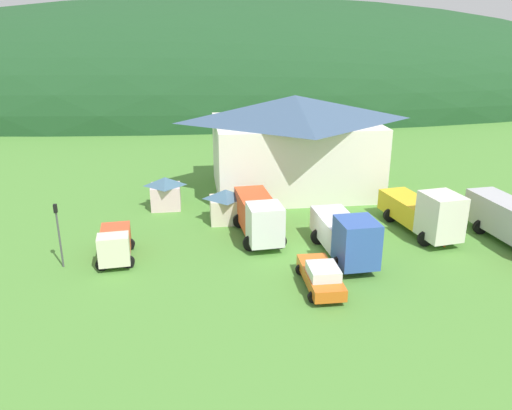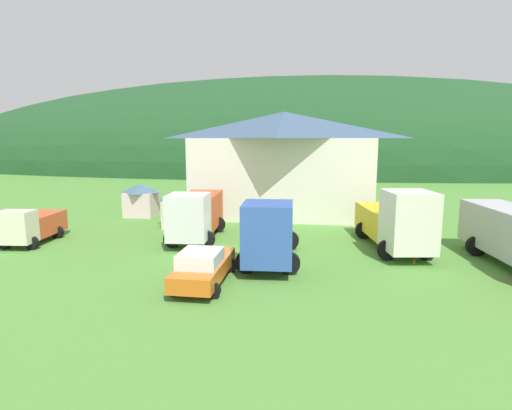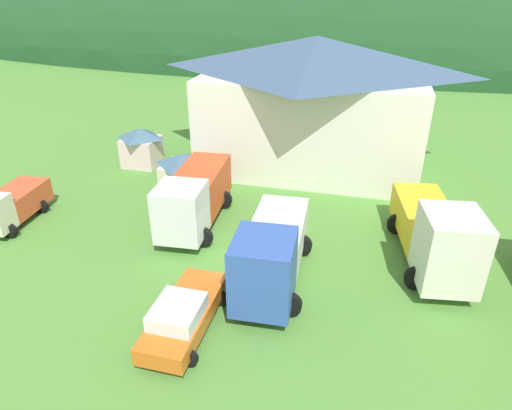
{
  "view_description": "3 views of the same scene",
  "coord_description": "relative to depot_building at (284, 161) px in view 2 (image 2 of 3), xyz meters",
  "views": [
    {
      "loc": [
        -7.85,
        -31.22,
        14.93
      ],
      "look_at": [
        -3.13,
        5.09,
        1.79
      ],
      "focal_mm": 35.7,
      "sensor_mm": 36.0,
      "label": 1
    },
    {
      "loc": [
        4.25,
        -22.08,
        6.46
      ],
      "look_at": [
        0.41,
        4.86,
        2.06
      ],
      "focal_mm": 28.59,
      "sensor_mm": 36.0,
      "label": 2
    },
    {
      "loc": [
        5.41,
        -17.11,
        12.31
      ],
      "look_at": [
        -0.15,
        4.46,
        0.86
      ],
      "focal_mm": 31.28,
      "sensor_mm": 36.0,
      "label": 3
    }
  ],
  "objects": [
    {
      "name": "service_pickup_orange",
      "position": [
        -2.14,
        -19.13,
        -3.72
      ],
      "size": [
        2.3,
        5.01,
        1.66
      ],
      "rotation": [
        0.0,
        0.0,
        -1.57
      ],
      "color": "orange",
      "rests_on": "ground"
    },
    {
      "name": "forested_hill_backdrop",
      "position": [
        -1.58,
        56.13,
        -4.55
      ],
      "size": [
        178.36,
        60.0,
        39.4
      ],
      "primitive_type": "ellipsoid",
      "color": "#1E4723",
      "rests_on": "ground"
    },
    {
      "name": "heavy_rig_white",
      "position": [
        -4.8,
        -11.13,
        -2.79
      ],
      "size": [
        3.42,
        7.34,
        3.27
      ],
      "rotation": [
        0.0,
        0.0,
        -1.5
      ],
      "color": "white",
      "rests_on": "ground"
    },
    {
      "name": "traffic_cone_near_pickup",
      "position": [
        8.03,
        -14.45,
        -4.55
      ],
      "size": [
        0.36,
        0.36,
        0.46
      ],
      "primitive_type": "cone",
      "color": "orange",
      "rests_on": "ground"
    },
    {
      "name": "play_shed_pink",
      "position": [
        -11.76,
        -3.79,
        -3.14
      ],
      "size": [
        2.63,
        2.46,
        2.74
      ],
      "color": "beige",
      "rests_on": "ground"
    },
    {
      "name": "ground_plane",
      "position": [
        -1.58,
        -14.11,
        -4.55
      ],
      "size": [
        200.0,
        200.0,
        0.0
      ],
      "primitive_type": "plane",
      "color": "#518C38"
    },
    {
      "name": "depot_building",
      "position": [
        0.0,
        0.0,
        0.0
      ],
      "size": [
        15.66,
        11.63,
        8.83
      ],
      "color": "white",
      "rests_on": "ground"
    },
    {
      "name": "heavy_rig_striped",
      "position": [
        7.44,
        -12.12,
        -2.76
      ],
      "size": [
        3.85,
        8.31,
        3.75
      ],
      "rotation": [
        0.0,
        0.0,
        -1.42
      ],
      "color": "silver",
      "rests_on": "ground"
    },
    {
      "name": "box_truck_blue",
      "position": [
        0.44,
        -15.39,
        -2.83
      ],
      "size": [
        3.4,
        7.66,
        3.48
      ],
      "rotation": [
        0.0,
        0.0,
        -1.52
      ],
      "color": "#3356AD",
      "rests_on": "ground"
    },
    {
      "name": "traffic_cone_mid_row",
      "position": [
        -1.13,
        -17.04,
        -4.55
      ],
      "size": [
        0.36,
        0.36,
        0.56
      ],
      "primitive_type": "cone",
      "color": "orange",
      "rests_on": "ground"
    },
    {
      "name": "light_truck_cream",
      "position": [
        -14.73,
        -13.58,
        -3.39
      ],
      "size": [
        2.7,
        4.84,
        2.31
      ],
      "rotation": [
        0.0,
        0.0,
        -1.48
      ],
      "color": "beige",
      "rests_on": "ground"
    },
    {
      "name": "play_shed_cream",
      "position": [
        -6.94,
        -7.58,
        -3.17
      ],
      "size": [
        2.64,
        2.51,
        2.67
      ],
      "color": "beige",
      "rests_on": "ground"
    }
  ]
}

